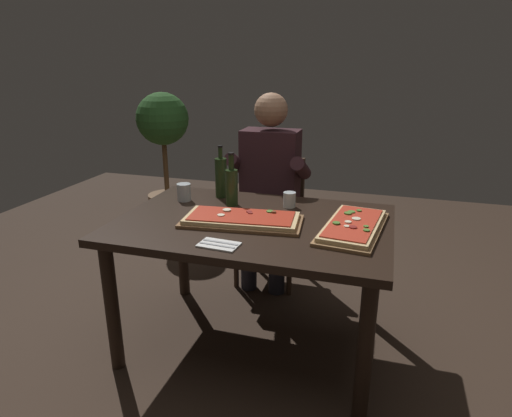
% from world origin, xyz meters
% --- Properties ---
extents(ground_plane, '(6.40, 6.40, 0.00)m').
position_xyz_m(ground_plane, '(0.00, 0.00, 0.00)').
color(ground_plane, '#38281E').
extents(dining_table, '(1.40, 0.96, 0.74)m').
position_xyz_m(dining_table, '(0.00, 0.00, 0.64)').
color(dining_table, black).
rests_on(dining_table, ground_plane).
extents(pizza_rectangular_front, '(0.63, 0.35, 0.05)m').
position_xyz_m(pizza_rectangular_front, '(-0.05, -0.05, 0.76)').
color(pizza_rectangular_front, brown).
rests_on(pizza_rectangular_front, dining_table).
extents(pizza_rectangular_left, '(0.33, 0.59, 0.05)m').
position_xyz_m(pizza_rectangular_left, '(0.51, 0.01, 0.76)').
color(pizza_rectangular_left, olive).
rests_on(pizza_rectangular_left, dining_table).
extents(wine_bottle_dark, '(0.07, 0.07, 0.31)m').
position_xyz_m(wine_bottle_dark, '(-0.31, 0.34, 0.86)').
color(wine_bottle_dark, '#233819').
rests_on(wine_bottle_dark, dining_table).
extents(oil_bottle_amber, '(0.07, 0.07, 0.30)m').
position_xyz_m(oil_bottle_amber, '(-0.19, 0.21, 0.86)').
color(oil_bottle_amber, '#233819').
rests_on(oil_bottle_amber, dining_table).
extents(tumbler_near_camera, '(0.07, 0.07, 0.09)m').
position_xyz_m(tumbler_near_camera, '(0.13, 0.27, 0.78)').
color(tumbler_near_camera, silver).
rests_on(tumbler_near_camera, dining_table).
extents(tumbler_far_side, '(0.08, 0.08, 0.10)m').
position_xyz_m(tumbler_far_side, '(-0.49, 0.21, 0.78)').
color(tumbler_far_side, silver).
rests_on(tumbler_far_side, dining_table).
extents(napkin_cutlery_set, '(0.19, 0.12, 0.01)m').
position_xyz_m(napkin_cutlery_set, '(-0.05, -0.35, 0.74)').
color(napkin_cutlery_set, white).
rests_on(napkin_cutlery_set, dining_table).
extents(diner_chair, '(0.44, 0.44, 0.87)m').
position_xyz_m(diner_chair, '(-0.12, 0.86, 0.49)').
color(diner_chair, '#3D2B1E').
rests_on(diner_chair, ground_plane).
extents(seated_diner, '(0.53, 0.41, 1.33)m').
position_xyz_m(seated_diner, '(-0.12, 0.74, 0.74)').
color(seated_diner, '#23232D').
rests_on(seated_diner, ground_plane).
extents(potted_plant_corner, '(0.46, 0.46, 1.27)m').
position_xyz_m(potted_plant_corner, '(-1.30, 1.48, 0.77)').
color(potted_plant_corner, '#846042').
rests_on(potted_plant_corner, ground_plane).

